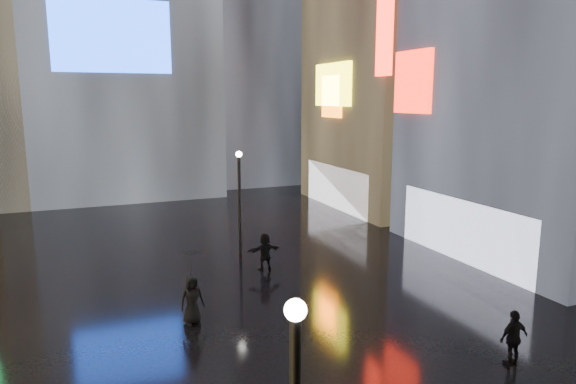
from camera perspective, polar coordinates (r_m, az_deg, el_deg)
ground at (r=23.89m, az=-7.38°, el=-8.62°), size 140.00×140.00×0.00m
building_right_far at (r=39.03m, az=12.47°, el=19.35°), size 10.28×12.00×28.00m
lamp_far at (r=25.49m, az=-5.41°, el=-0.51°), size 0.30×0.30×5.20m
pedestrian_3 at (r=16.94m, az=23.79°, el=-14.60°), size 0.99×0.42×1.69m
pedestrian_4 at (r=18.48m, az=-10.62°, el=-11.67°), size 0.91×0.65×1.73m
pedestrian_5 at (r=23.57m, az=-2.57°, el=-6.64°), size 1.59×0.54×1.70m
umbrella_2 at (r=18.02m, az=-10.76°, el=-7.72°), size 1.10×1.08×0.95m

